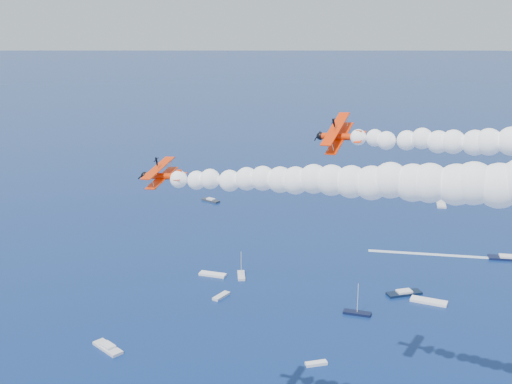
% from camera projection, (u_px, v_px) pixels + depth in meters
% --- Properties ---
extents(biplane_lead, '(8.75, 11.07, 9.67)m').
position_uv_depth(biplane_lead, '(341.00, 137.00, 111.99)').
color(biplane_lead, '#ED2E05').
extents(biplane_trail, '(8.29, 9.58, 6.84)m').
position_uv_depth(biplane_trail, '(163.00, 176.00, 101.80)').
color(biplane_trail, '#EC3104').
extents(smoke_trail_trail, '(67.24, 19.85, 11.83)m').
position_uv_depth(smoke_trail_trail, '(382.00, 182.00, 89.30)').
color(smoke_trail_trail, white).
extents(spectator_boats, '(197.10, 182.75, 0.70)m').
position_uv_depth(spectator_boats, '(452.00, 293.00, 191.53)').
color(spectator_boats, black).
rests_on(spectator_boats, ground).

